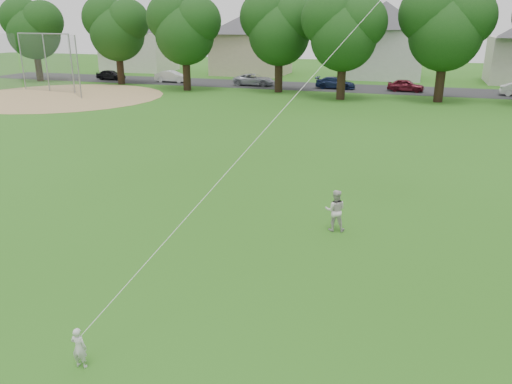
% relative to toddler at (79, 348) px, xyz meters
% --- Properties ---
extents(ground, '(160.00, 160.00, 0.00)m').
position_rel_toddler_xyz_m(ground, '(1.32, 2.78, -0.44)').
color(ground, '#285C15').
rests_on(ground, ground).
extents(street, '(90.00, 7.00, 0.01)m').
position_rel_toddler_xyz_m(street, '(1.32, 44.78, -0.43)').
color(street, '#2D2D30').
rests_on(street, ground).
extents(dirt_infield, '(18.00, 18.00, 0.02)m').
position_rel_toddler_xyz_m(dirt_infield, '(-24.68, 30.78, -0.43)').
color(dirt_infield, '#9E7F51').
rests_on(dirt_infield, ground).
extents(toddler, '(0.33, 0.23, 0.88)m').
position_rel_toddler_xyz_m(toddler, '(0.00, 0.00, 0.00)').
color(toddler, silver).
rests_on(toddler, ground).
extents(older_boy, '(0.75, 0.63, 1.38)m').
position_rel_toddler_xyz_m(older_boy, '(3.62, 8.28, 0.25)').
color(older_boy, beige).
rests_on(older_boy, ground).
extents(kite, '(3.13, 6.07, 14.20)m').
position_rel_toddler_xyz_m(kite, '(2.52, 5.54, 3.85)').
color(kite, white).
rests_on(kite, ground).
extents(baseball_backstop, '(12.07, 3.40, 5.32)m').
position_rel_toddler_xyz_m(baseball_backstop, '(-28.16, 32.82, 2.22)').
color(baseball_backstop, gray).
rests_on(baseball_backstop, ground).
extents(tree_row, '(81.43, 9.29, 10.04)m').
position_rel_toddler_xyz_m(tree_row, '(4.25, 38.70, 5.79)').
color(tree_row, black).
rests_on(tree_row, ground).
extents(parked_cars, '(63.48, 2.47, 1.27)m').
position_rel_toddler_xyz_m(parked_cars, '(3.65, 43.78, 0.17)').
color(parked_cars, black).
rests_on(parked_cars, ground).
extents(house_row, '(76.08, 13.41, 10.07)m').
position_rel_toddler_xyz_m(house_row, '(0.79, 54.78, 4.27)').
color(house_row, silver).
rests_on(house_row, ground).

